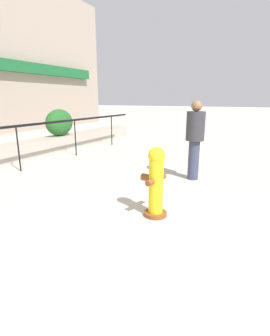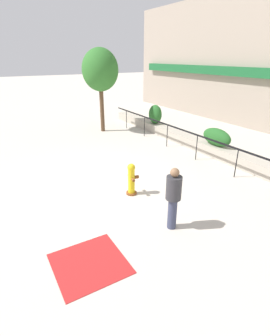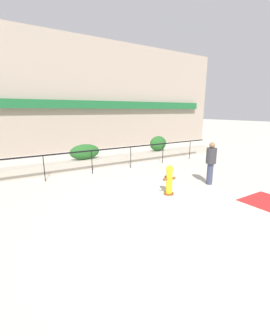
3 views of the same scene
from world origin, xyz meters
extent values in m
plane|color=beige|center=(0.00, 0.00, 0.00)|extent=(120.00, 120.00, 0.00)
cylinder|color=black|center=(2.14, 4.90, 0.57)|extent=(0.04, 0.04, 1.15)
cylinder|color=black|center=(4.29, 4.90, 0.57)|extent=(0.04, 0.04, 1.15)
cylinder|color=black|center=(6.43, 4.90, 0.57)|extent=(0.04, 0.04, 1.15)
ellipsoid|color=#235B23|center=(4.79, 6.00, 0.96)|extent=(1.15, 0.66, 0.91)
cylinder|color=brown|center=(1.31, 0.88, 0.03)|extent=(0.40, 0.40, 0.06)
cylinder|color=gold|center=(1.31, 0.88, 0.48)|extent=(0.25, 0.25, 0.85)
sphere|color=gold|center=(1.31, 0.88, 0.95)|extent=(0.25, 0.25, 0.25)
cylinder|color=brown|center=(1.33, 1.06, 0.59)|extent=(0.13, 0.16, 0.11)
cylinder|color=brown|center=(1.48, 0.85, 0.59)|extent=(0.14, 0.11, 0.09)
cylinder|color=brown|center=(1.14, 0.91, 0.59)|extent=(0.14, 0.11, 0.09)
cylinder|color=#383D56|center=(3.47, 0.89, 0.44)|extent=(0.25, 0.25, 0.88)
cylinder|color=#333338|center=(3.47, 0.89, 1.19)|extent=(0.42, 0.42, 0.62)
sphere|color=#8C6647|center=(3.47, 0.89, 1.61)|extent=(0.23, 0.23, 0.23)
camera|label=1|loc=(-2.17, -0.56, 1.76)|focal=28.00mm
camera|label=2|loc=(8.04, -2.91, 4.24)|focal=28.00mm
camera|label=3|loc=(-3.79, -4.91, 2.94)|focal=24.00mm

